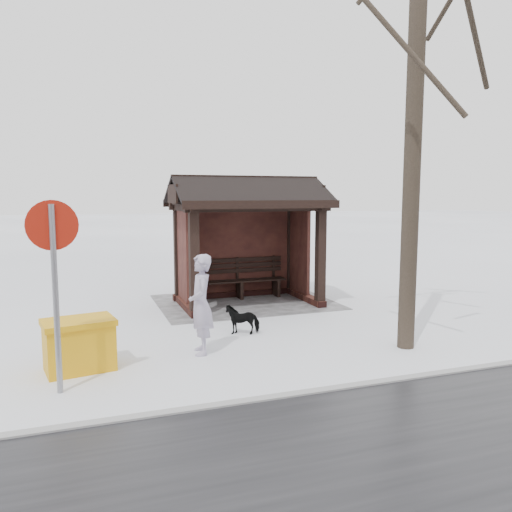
{
  "coord_description": "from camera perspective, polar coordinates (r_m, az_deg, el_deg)",
  "views": [
    {
      "loc": [
        3.77,
        11.28,
        2.64
      ],
      "look_at": [
        0.06,
        0.8,
        1.27
      ],
      "focal_mm": 35.0,
      "sensor_mm": 36.0,
      "label": 1
    }
  ],
  "objects": [
    {
      "name": "ground",
      "position": [
        12.18,
        -0.98,
        -5.5
      ],
      "size": [
        120.0,
        120.0,
        0.0
      ],
      "primitive_type": "plane",
      "color": "white",
      "rests_on": "ground"
    },
    {
      "name": "kerb",
      "position": [
        7.39,
        13.12,
        -14.04
      ],
      "size": [
        120.0,
        0.15,
        0.06
      ],
      "primitive_type": "cube",
      "color": "gray",
      "rests_on": "ground"
    },
    {
      "name": "trampled_patch",
      "position": [
        12.37,
        -1.28,
        -5.27
      ],
      "size": [
        4.2,
        3.2,
        0.02
      ],
      "primitive_type": "cube",
      "color": "#99999E",
      "rests_on": "ground"
    },
    {
      "name": "bus_shelter",
      "position": [
        12.05,
        -1.24,
        4.76
      ],
      "size": [
        3.6,
        2.4,
        3.09
      ],
      "color": "black",
      "rests_on": "ground"
    },
    {
      "name": "pedestrian",
      "position": [
        8.35,
        -6.32,
        -5.52
      ],
      "size": [
        0.46,
        0.65,
        1.67
      ],
      "primitive_type": "imported",
      "rotation": [
        0.0,
        0.0,
        1.47
      ],
      "color": "#9F95AF",
      "rests_on": "ground"
    },
    {
      "name": "dog",
      "position": [
        9.63,
        -1.55,
        -7.22
      ],
      "size": [
        0.7,
        0.48,
        0.55
      ],
      "primitive_type": "imported",
      "rotation": [
        0.0,
        0.0,
        1.25
      ],
      "color": "black",
      "rests_on": "ground"
    },
    {
      "name": "grit_bin",
      "position": [
        8.08,
        -19.56,
        -9.5
      ],
      "size": [
        1.13,
        0.87,
        0.79
      ],
      "rotation": [
        0.0,
        0.0,
        0.18
      ],
      "color": "orange",
      "rests_on": "ground"
    },
    {
      "name": "road_sign",
      "position": [
        7.0,
        -22.12,
        -0.11
      ],
      "size": [
        0.66,
        0.13,
        2.58
      ],
      "rotation": [
        0.0,
        0.0,
        0.14
      ],
      "color": "gray",
      "rests_on": "ground"
    }
  ]
}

